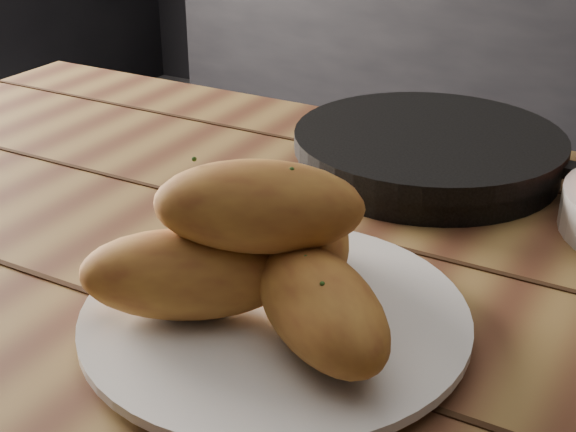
% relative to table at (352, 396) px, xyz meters
% --- Properties ---
extents(table, '(1.49, 0.86, 0.75)m').
position_rel_table_xyz_m(table, '(0.00, 0.00, 0.00)').
color(table, olive).
rests_on(table, ground).
extents(plate, '(0.30, 0.30, 0.02)m').
position_rel_table_xyz_m(plate, '(-0.04, -0.07, 0.11)').
color(plate, white).
rests_on(plate, table).
extents(bread_rolls, '(0.28, 0.24, 0.12)m').
position_rel_table_xyz_m(bread_rolls, '(-0.04, -0.07, 0.17)').
color(bread_rolls, gold).
rests_on(bread_rolls, plate).
extents(skillet, '(0.44, 0.30, 0.05)m').
position_rel_table_xyz_m(skillet, '(-0.05, 0.29, 0.12)').
color(skillet, black).
rests_on(skillet, table).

